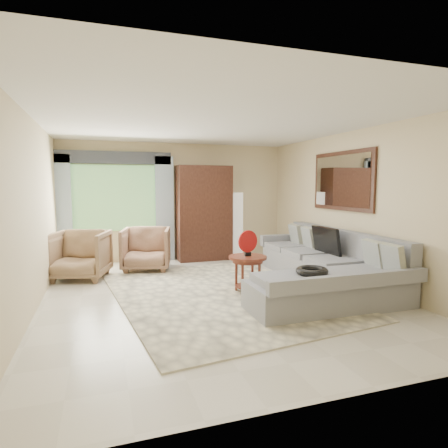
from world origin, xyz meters
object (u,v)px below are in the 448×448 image
object	(u,v)px
potted_plant	(80,252)
floor_lamp	(236,225)
tv_screen	(326,241)
armoire	(204,213)
coffee_table	(248,274)
armchair_right	(146,249)
armchair_left	(80,255)
sectional_sofa	(323,271)

from	to	relation	value
potted_plant	floor_lamp	bearing A→B (deg)	-0.16
tv_screen	floor_lamp	size ratio (longest dim) A/B	0.49
armoire	coffee_table	bearing A→B (deg)	-91.17
floor_lamp	armchair_right	bearing A→B (deg)	-161.20
armchair_left	potted_plant	size ratio (longest dim) A/B	1.63
potted_plant	floor_lamp	world-z (taller)	floor_lamp
sectional_sofa	armoire	xyz separation A→B (m)	(-1.23, 2.90, 0.77)
sectional_sofa	coffee_table	world-z (taller)	sectional_sofa
potted_plant	tv_screen	bearing A→B (deg)	-32.42
coffee_table	armchair_right	size ratio (longest dim) A/B	0.63
armchair_left	armchair_right	xyz separation A→B (m)	(1.20, 0.35, -0.01)
coffee_table	armchair_right	bearing A→B (deg)	121.54
armchair_left	floor_lamp	distance (m)	3.55
armchair_right	armoire	distance (m)	1.65
armchair_left	potted_plant	world-z (taller)	armchair_left
armchair_right	armchair_left	bearing A→B (deg)	-151.05
armchair_left	floor_lamp	size ratio (longest dim) A/B	0.63
armchair_right	sectional_sofa	bearing A→B (deg)	-27.64
coffee_table	floor_lamp	world-z (taller)	floor_lamp
coffee_table	armchair_right	distance (m)	2.50
sectional_sofa	tv_screen	distance (m)	0.62
tv_screen	armoire	world-z (taller)	armoire
tv_screen	potted_plant	size ratio (longest dim) A/B	1.27
coffee_table	floor_lamp	size ratio (longest dim) A/B	0.39
coffee_table	floor_lamp	distance (m)	3.02
sectional_sofa	armchair_right	xyz separation A→B (m)	(-2.60, 2.22, 0.14)
armoire	floor_lamp	xyz separation A→B (m)	(0.80, 0.06, -0.30)
potted_plant	armoire	world-z (taller)	armoire
tv_screen	floor_lamp	bearing A→B (deg)	104.99
coffee_table	armchair_left	bearing A→B (deg)	144.64
armchair_right	potted_plant	xyz separation A→B (m)	(-1.27, 0.75, -0.13)
tv_screen	floor_lamp	distance (m)	2.71
sectional_sofa	tv_screen	bearing A→B (deg)	52.09
armchair_right	armoire	xyz separation A→B (m)	(1.36, 0.68, 0.63)
coffee_table	tv_screen	bearing A→B (deg)	9.05
armchair_left	armchair_right	size ratio (longest dim) A/B	1.03
sectional_sofa	tv_screen	xyz separation A→B (m)	(0.27, 0.34, 0.44)
armchair_left	armoire	distance (m)	2.83
coffee_table	armoire	world-z (taller)	armoire
coffee_table	armchair_left	size ratio (longest dim) A/B	0.62
sectional_sofa	coffee_table	distance (m)	1.29
tv_screen	armoire	size ratio (longest dim) A/B	0.35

